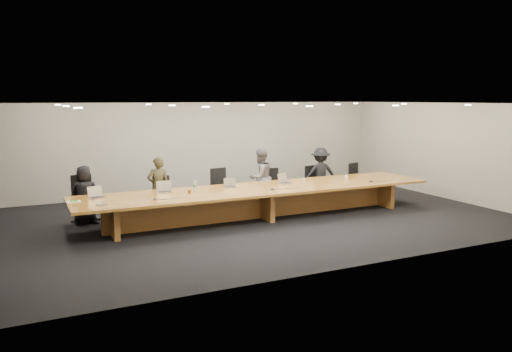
# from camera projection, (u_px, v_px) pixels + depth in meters

# --- Properties ---
(ground) EXTENTS (12.00, 12.00, 0.00)m
(ground) POSITION_uv_depth(u_px,v_px,m) (261.00, 217.00, 12.37)
(ground) COLOR black
(ground) RESTS_ON ground
(back_wall) EXTENTS (12.00, 0.02, 2.80)m
(back_wall) POSITION_uv_depth(u_px,v_px,m) (206.00, 147.00, 15.72)
(back_wall) COLOR silver
(back_wall) RESTS_ON ground
(conference_table) EXTENTS (9.00, 1.80, 0.75)m
(conference_table) POSITION_uv_depth(u_px,v_px,m) (261.00, 197.00, 12.29)
(conference_table) COLOR #905B1F
(conference_table) RESTS_ON ground
(chair_far_left) EXTENTS (0.75, 0.75, 1.16)m
(chair_far_left) POSITION_uv_depth(u_px,v_px,m) (86.00, 199.00, 11.75)
(chair_far_left) COLOR black
(chair_far_left) RESTS_ON ground
(chair_left) EXTENTS (0.55, 0.55, 1.01)m
(chair_left) POSITION_uv_depth(u_px,v_px,m) (163.00, 196.00, 12.46)
(chair_left) COLOR black
(chair_left) RESTS_ON ground
(chair_mid_left) EXTENTS (0.65, 0.65, 1.10)m
(chair_mid_left) POSITION_uv_depth(u_px,v_px,m) (223.00, 188.00, 13.28)
(chair_mid_left) COLOR black
(chair_mid_left) RESTS_ON ground
(chair_mid_right) EXTENTS (0.59, 0.59, 1.03)m
(chair_mid_right) POSITION_uv_depth(u_px,v_px,m) (273.00, 187.00, 13.75)
(chair_mid_right) COLOR black
(chair_mid_right) RESTS_ON ground
(chair_right) EXTENTS (0.56, 0.56, 1.00)m
(chair_right) POSITION_uv_depth(u_px,v_px,m) (315.00, 183.00, 14.51)
(chair_right) COLOR black
(chair_right) RESTS_ON ground
(chair_far_right) EXTENTS (0.66, 0.66, 1.02)m
(chair_far_right) POSITION_uv_depth(u_px,v_px,m) (359.00, 180.00, 14.99)
(chair_far_right) COLOR black
(chair_far_right) RESTS_ON ground
(person_a) EXTENTS (0.76, 0.60, 1.38)m
(person_a) POSITION_uv_depth(u_px,v_px,m) (85.00, 195.00, 11.71)
(person_a) COLOR black
(person_a) RESTS_ON ground
(person_b) EXTENTS (0.57, 0.39, 1.51)m
(person_b) POSITION_uv_depth(u_px,v_px,m) (158.00, 187.00, 12.35)
(person_b) COLOR #36331D
(person_b) RESTS_ON ground
(person_c) EXTENTS (0.91, 0.80, 1.59)m
(person_c) POSITION_uv_depth(u_px,v_px,m) (260.00, 177.00, 13.55)
(person_c) COLOR #5B5B5E
(person_c) RESTS_ON ground
(person_d) EXTENTS (1.10, 0.82, 1.52)m
(person_d) POSITION_uv_depth(u_px,v_px,m) (320.00, 174.00, 14.43)
(person_d) COLOR black
(person_d) RESTS_ON ground
(laptop_a) EXTENTS (0.39, 0.34, 0.26)m
(laptop_a) POSITION_uv_depth(u_px,v_px,m) (97.00, 192.00, 10.98)
(laptop_a) COLOR tan
(laptop_a) RESTS_ON conference_table
(laptop_b) EXTENTS (0.37, 0.28, 0.27)m
(laptop_b) POSITION_uv_depth(u_px,v_px,m) (165.00, 187.00, 11.61)
(laptop_b) COLOR #C1AE93
(laptop_b) RESTS_ON conference_table
(laptop_c) EXTENTS (0.34, 0.28, 0.23)m
(laptop_c) POSITION_uv_depth(u_px,v_px,m) (230.00, 183.00, 12.28)
(laptop_c) COLOR tan
(laptop_c) RESTS_ON conference_table
(laptop_d) EXTENTS (0.42, 0.37, 0.27)m
(laptop_d) POSITION_uv_depth(u_px,v_px,m) (286.00, 178.00, 12.84)
(laptop_d) COLOR #C3B595
(laptop_d) RESTS_ON conference_table
(water_bottle) EXTENTS (0.09, 0.09, 0.25)m
(water_bottle) POSITION_uv_depth(u_px,v_px,m) (195.00, 186.00, 11.83)
(water_bottle) COLOR #ADBDB7
(water_bottle) RESTS_ON conference_table
(amber_mug) EXTENTS (0.09, 0.09, 0.09)m
(amber_mug) POSITION_uv_depth(u_px,v_px,m) (189.00, 192.00, 11.50)
(amber_mug) COLOR brown
(amber_mug) RESTS_ON conference_table
(paper_cup_near) EXTENTS (0.10, 0.10, 0.09)m
(paper_cup_near) POSITION_uv_depth(u_px,v_px,m) (304.00, 181.00, 13.05)
(paper_cup_near) COLOR beige
(paper_cup_near) RESTS_ON conference_table
(paper_cup_far) EXTENTS (0.11, 0.11, 0.10)m
(paper_cup_far) POSITION_uv_depth(u_px,v_px,m) (346.00, 177.00, 13.54)
(paper_cup_far) COLOR white
(paper_cup_far) RESTS_ON conference_table
(notepad) EXTENTS (0.30, 0.25, 0.02)m
(notepad) POSITION_uv_depth(u_px,v_px,m) (73.00, 202.00, 10.55)
(notepad) COLOR white
(notepad) RESTS_ON conference_table
(lime_gadget) EXTENTS (0.16, 0.11, 0.02)m
(lime_gadget) POSITION_uv_depth(u_px,v_px,m) (74.00, 201.00, 10.54)
(lime_gadget) COLOR green
(lime_gadget) RESTS_ON notepad
(av_box) EXTENTS (0.20, 0.15, 0.03)m
(av_box) POSITION_uv_depth(u_px,v_px,m) (102.00, 205.00, 10.25)
(av_box) COLOR #A3A2A7
(av_box) RESTS_ON conference_table
(mic_left) EXTENTS (0.15, 0.15, 0.03)m
(mic_left) POSITION_uv_depth(u_px,v_px,m) (155.00, 199.00, 10.79)
(mic_left) COLOR black
(mic_left) RESTS_ON conference_table
(mic_center) EXTENTS (0.13, 0.13, 0.03)m
(mic_center) POSITION_uv_depth(u_px,v_px,m) (272.00, 189.00, 12.00)
(mic_center) COLOR black
(mic_center) RESTS_ON conference_table
(mic_right) EXTENTS (0.15, 0.15, 0.03)m
(mic_right) POSITION_uv_depth(u_px,v_px,m) (371.00, 182.00, 13.07)
(mic_right) COLOR black
(mic_right) RESTS_ON conference_table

